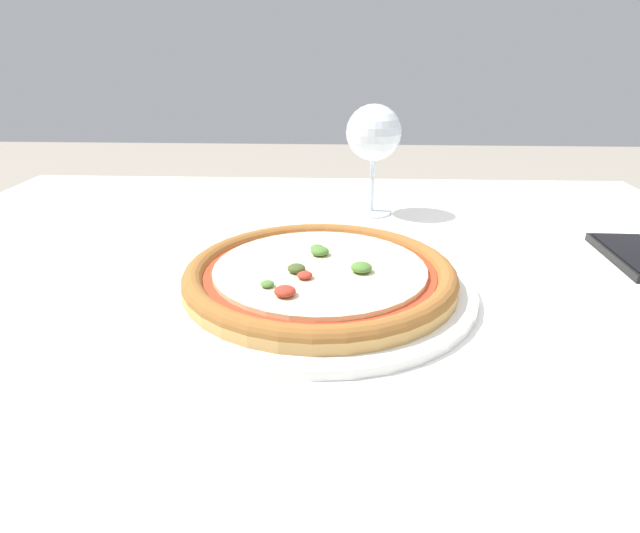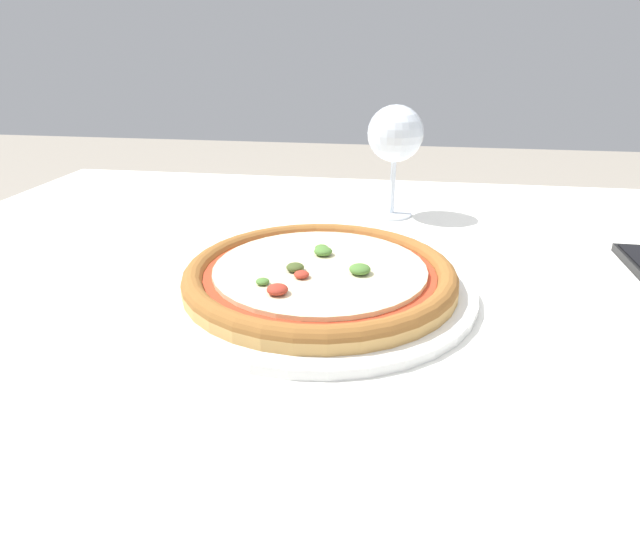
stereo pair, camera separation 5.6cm
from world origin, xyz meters
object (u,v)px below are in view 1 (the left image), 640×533
(cell_phone, at_px, (638,256))
(dining_table, at_px, (309,356))
(wine_glass_far_left, at_px, (374,135))
(pizza_plate, at_px, (320,278))

(cell_phone, bearing_deg, dining_table, -167.17)
(wine_glass_far_left, xyz_separation_m, cell_phone, (0.32, -0.18, -0.11))
(dining_table, xyz_separation_m, pizza_plate, (0.01, -0.02, 0.11))
(dining_table, relative_size, cell_phone, 7.93)
(wine_glass_far_left, bearing_deg, pizza_plate, -102.90)
(pizza_plate, xyz_separation_m, wine_glass_far_left, (0.07, 0.29, 0.10))
(pizza_plate, distance_m, cell_phone, 0.40)
(pizza_plate, height_order, wine_glass_far_left, wine_glass_far_left)
(dining_table, xyz_separation_m, wine_glass_far_left, (0.08, 0.27, 0.21))
(pizza_plate, height_order, cell_phone, pizza_plate)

